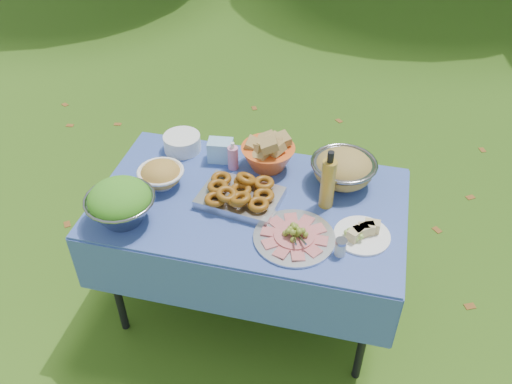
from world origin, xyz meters
TOP-DOWN VIEW (x-y plane):
  - ground at (0.00, 0.00)m, footprint 80.00×80.00m
  - picnic_table at (0.00, 0.00)m, footprint 1.46×0.86m
  - salad_bowl at (-0.53, -0.26)m, footprint 0.39×0.39m
  - pasta_bowl_white at (-0.45, 0.02)m, footprint 0.28×0.28m
  - plate_stack at (-0.45, 0.32)m, footprint 0.23×0.23m
  - wipes_box at (-0.23, 0.28)m, footprint 0.14×0.11m
  - sanitizer_bottle at (-0.15, 0.23)m, footprint 0.06×0.06m
  - bread_bowl at (0.02, 0.28)m, footprint 0.35×0.35m
  - pasta_bowl_steel at (0.41, 0.24)m, footprint 0.34×0.34m
  - fried_tray at (-0.04, -0.02)m, footprint 0.41×0.31m
  - charcuterie_platter at (0.25, -0.20)m, footprint 0.41×0.41m
  - oil_bottle at (0.35, 0.05)m, footprint 0.08×0.08m
  - cheese_plate at (0.54, -0.12)m, footprint 0.26×0.26m
  - shaker at (0.46, -0.25)m, footprint 0.07×0.07m

SIDE VIEW (x-z plane):
  - ground at x=0.00m, z-range 0.00..0.00m
  - picnic_table at x=0.00m, z-range 0.00..0.76m
  - cheese_plate at x=0.54m, z-range 0.76..0.83m
  - shaker at x=0.46m, z-range 0.76..0.84m
  - charcuterie_platter at x=0.25m, z-range 0.76..0.84m
  - fried_tray at x=-0.04m, z-range 0.76..0.85m
  - plate_stack at x=-0.45m, z-range 0.76..0.85m
  - wipes_box at x=-0.23m, z-range 0.76..0.87m
  - pasta_bowl_white at x=-0.45m, z-range 0.76..0.88m
  - sanitizer_bottle at x=-0.15m, z-range 0.76..0.91m
  - pasta_bowl_steel at x=0.41m, z-range 0.76..0.93m
  - bread_bowl at x=0.02m, z-range 0.76..0.94m
  - salad_bowl at x=-0.53m, z-range 0.76..0.97m
  - oil_bottle at x=0.35m, z-range 0.76..1.07m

